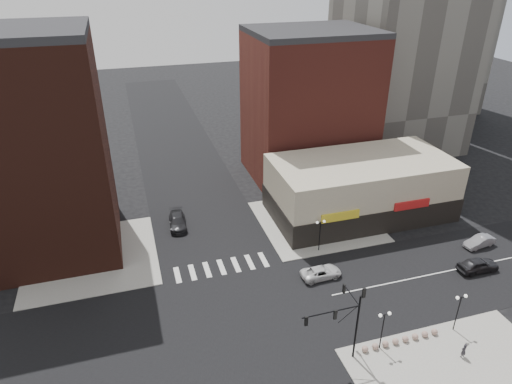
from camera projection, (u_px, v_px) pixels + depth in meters
name	position (u px, v px, depth m)	size (l,w,h in m)	color
ground	(241.00, 314.00, 45.82)	(240.00, 240.00, 0.00)	black
road_ew	(241.00, 314.00, 45.81)	(200.00, 14.00, 0.02)	black
road_ns	(241.00, 314.00, 45.81)	(14.00, 200.00, 0.02)	black
sidewalk_nw	(92.00, 257.00, 54.39)	(15.00, 15.00, 0.12)	gray
sidewalk_ne	(316.00, 221.00, 61.82)	(15.00, 15.00, 0.12)	gray
building_nw	(32.00, 153.00, 50.89)	(16.00, 15.00, 25.00)	#3A1A12
building_ne_midrise	(308.00, 108.00, 70.66)	(18.00, 15.00, 22.00)	maroon
building_ne_row	(360.00, 192.00, 62.41)	(24.20, 12.20, 8.00)	#B5AB90
traffic_signal	(346.00, 314.00, 38.73)	(5.59, 3.09, 7.77)	black
street_lamp_se_a	(384.00, 322.00, 40.32)	(1.22, 0.32, 4.16)	black
street_lamp_se_b	(460.00, 304.00, 42.37)	(1.22, 0.32, 4.16)	black
street_lamp_ne	(320.00, 228.00, 54.17)	(1.22, 0.32, 4.16)	black
bollard_row	(400.00, 340.00, 42.20)	(7.94, 0.59, 0.59)	gray
white_suv	(321.00, 272.00, 50.86)	(2.12, 4.61, 1.28)	silver
dark_sedan_east	(478.00, 265.00, 51.80)	(1.92, 4.77, 1.63)	black
silver_sedan	(479.00, 242.00, 56.25)	(1.44, 4.12, 1.36)	gray
dark_sedan_north	(178.00, 221.00, 60.36)	(2.16, 5.31, 1.54)	black
pedestrian	(464.00, 350.00, 40.48)	(0.56, 0.37, 1.55)	#28272C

